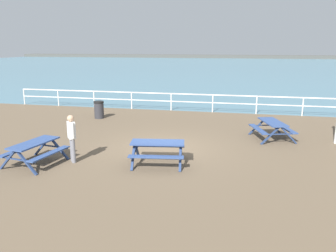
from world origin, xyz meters
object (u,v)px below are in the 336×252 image
object	(u,v)px
picnic_table_near_right	(34,148)
picnic_table_mid_centre	(272,126)
visitor	(72,135)
litter_bin	(99,110)
picnic_table_near_left	(158,147)

from	to	relation	value
picnic_table_near_right	picnic_table_mid_centre	distance (m)	9.52
visitor	litter_bin	size ratio (longest dim) A/B	1.75
picnic_table_near_right	visitor	distance (m)	1.29
litter_bin	picnic_table_near_left	bearing A→B (deg)	-52.37
picnic_table_mid_centre	visitor	size ratio (longest dim) A/B	1.30
picnic_table_mid_centre	litter_bin	bearing A→B (deg)	58.31
litter_bin	visitor	bearing A→B (deg)	-73.50
picnic_table_near_left	picnic_table_near_right	world-z (taller)	same
picnic_table_near_right	litter_bin	distance (m)	7.40
picnic_table_near_right	litter_bin	xyz separation A→B (m)	(-0.89, 7.35, -0.10)
picnic_table_near_left	picnic_table_near_right	bearing A→B (deg)	-175.53
picnic_table_near_right	visitor	world-z (taller)	visitor
picnic_table_near_right	litter_bin	world-z (taller)	litter_bin
picnic_table_mid_centre	visitor	xyz separation A→B (m)	(-6.96, -4.52, 0.36)
picnic_table_near_left	litter_bin	world-z (taller)	litter_bin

